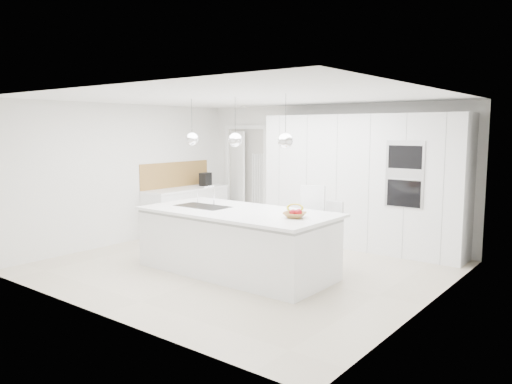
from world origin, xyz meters
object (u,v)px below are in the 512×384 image
Objects in this scene: fruit_bowl at (295,215)px; bar_stool_left at (307,228)px; island_base at (236,243)px; espresso_machine at (205,179)px; bar_stool_right at (330,236)px.

fruit_bowl is 0.25× the size of bar_stool_left.
espresso_machine is (-2.53, 2.04, 0.60)m from island_base.
island_base is at bearing -177.83° from fruit_bowl.
fruit_bowl is at bearing -41.06° from espresso_machine.
island_base is 1.40m from bar_stool_right.
island_base is at bearing -123.77° from bar_stool_right.
bar_stool_left reaches higher than fruit_bowl.
island_base is 1.07m from bar_stool_left.
fruit_bowl is at bearing -78.11° from bar_stool_left.
island_base is 2.84× the size of bar_stool_right.
island_base is 10.54× the size of espresso_machine.
bar_stool_left reaches higher than espresso_machine.
fruit_bowl is 0.30× the size of bar_stool_right.
fruit_bowl is 1.07m from bar_stool_right.
espresso_machine is (-3.51, 2.00, 0.10)m from fruit_bowl.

